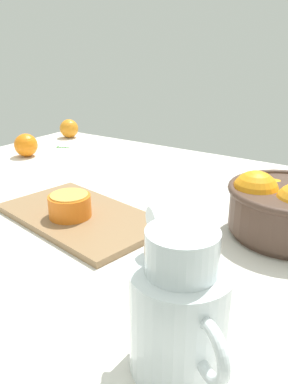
# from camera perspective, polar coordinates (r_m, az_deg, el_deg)

# --- Properties ---
(ground_plane) EXTENTS (1.36, 0.99, 0.03)m
(ground_plane) POSITION_cam_1_polar(r_m,az_deg,el_deg) (0.84, -1.30, -3.33)
(ground_plane) COLOR silver
(fruit_bowl) EXTENTS (0.22, 0.22, 0.12)m
(fruit_bowl) POSITION_cam_1_polar(r_m,az_deg,el_deg) (0.75, 20.28, -2.03)
(fruit_bowl) COLOR #473328
(fruit_bowl) RESTS_ON ground_plane
(juice_pitcher) EXTENTS (0.14, 0.11, 0.17)m
(juice_pitcher) POSITION_cam_1_polar(r_m,az_deg,el_deg) (0.43, 5.24, -17.70)
(juice_pitcher) COLOR white
(juice_pitcher) RESTS_ON ground_plane
(cutting_board) EXTENTS (0.36, 0.25, 0.01)m
(cutting_board) POSITION_cam_1_polar(r_m,az_deg,el_deg) (0.79, -9.21, -3.53)
(cutting_board) COLOR olive
(cutting_board) RESTS_ON ground_plane
(orange_half_0) EXTENTS (0.08, 0.08, 0.05)m
(orange_half_0) POSITION_cam_1_polar(r_m,az_deg,el_deg) (0.77, -10.78, -1.94)
(orange_half_0) COLOR orange
(orange_half_0) RESTS_ON cutting_board
(loose_orange_0) EXTENTS (0.07, 0.07, 0.07)m
(loose_orange_0) POSITION_cam_1_polar(r_m,az_deg,el_deg) (1.48, -10.88, 9.09)
(loose_orange_0) COLOR orange
(loose_orange_0) RESTS_ON ground_plane
(loose_orange_1) EXTENTS (0.07, 0.07, 0.07)m
(loose_orange_1) POSITION_cam_1_polar(r_m,az_deg,el_deg) (1.26, -16.85, 6.57)
(loose_orange_1) COLOR orange
(loose_orange_1) RESTS_ON ground_plane
(herb_sprig_0) EXTENTS (0.05, 0.02, 0.01)m
(herb_sprig_0) POSITION_cam_1_polar(r_m,az_deg,el_deg) (1.35, -11.92, 6.46)
(herb_sprig_0) COLOR #45923C
(herb_sprig_0) RESTS_ON ground_plane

